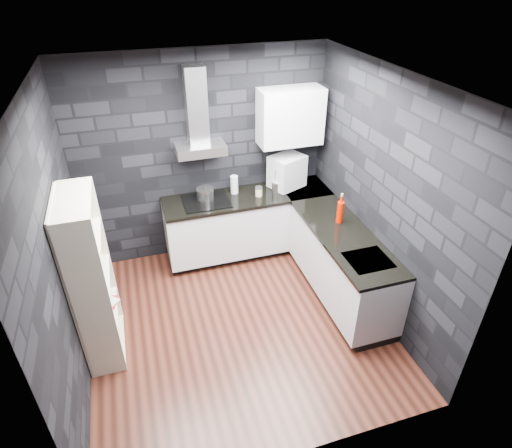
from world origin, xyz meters
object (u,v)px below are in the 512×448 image
appliance_garage (287,171)px  bookshelf (92,280)px  storage_jar (259,192)px  utensil_crock (276,187)px  red_bottle (340,212)px  glass_vase (234,185)px  pot (205,194)px  fruit_bowl (91,281)px

appliance_garage → bookshelf: 2.81m
storage_jar → appliance_garage: appliance_garage is taller
utensil_crock → red_bottle: 1.03m
red_bottle → bookshelf: size_ratio=0.15×
storage_jar → appliance_garage: (0.43, 0.14, 0.17)m
red_bottle → bookshelf: bookshelf is taller
glass_vase → storage_jar: bearing=-31.1°
red_bottle → pot: bearing=144.2°
pot → appliance_garage: bearing=1.3°
glass_vase → pot: bearing=-171.5°
bookshelf → red_bottle: bearing=23.2°
bookshelf → utensil_crock: bearing=45.0°
storage_jar → fruit_bowl: bearing=-149.7°
red_bottle → bookshelf: 2.78m
pot → glass_vase: size_ratio=0.90×
fruit_bowl → pot: bearing=43.7°
pot → red_bottle: 1.71m
pot → utensil_crock: utensil_crock is taller
glass_vase → fruit_bowl: (-1.77, -1.37, -0.08)m
storage_jar → pot: bearing=170.8°
utensil_crock → red_bottle: (0.46, -0.92, 0.06)m
storage_jar → appliance_garage: bearing=17.4°
appliance_garage → glass_vase: bearing=154.1°
glass_vase → utensil_crock: bearing=-14.3°
glass_vase → fruit_bowl: bearing=-142.3°
storage_jar → utensil_crock: size_ratio=0.77×
fruit_bowl → bookshelf: bearing=90.0°
glass_vase → bookshelf: 2.21m
appliance_garage → bookshelf: (-2.49, -1.28, -0.22)m
glass_vase → appliance_garage: 0.72m
utensil_crock → fruit_bowl: utensil_crock is taller
utensil_crock → appliance_garage: (0.18, 0.10, 0.15)m
storage_jar → red_bottle: (0.71, -0.89, 0.08)m
utensil_crock → fruit_bowl: bearing=-151.8°
appliance_garage → storage_jar: bearing=174.1°
utensil_crock → appliance_garage: size_ratio=0.33×
utensil_crock → bookshelf: 2.59m
red_bottle → appliance_garage: bearing=104.9°
utensil_crock → bookshelf: (-2.31, -1.17, -0.07)m
red_bottle → fruit_bowl: red_bottle is taller
utensil_crock → appliance_garage: appliance_garage is taller
bookshelf → glass_vase: bearing=54.4°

